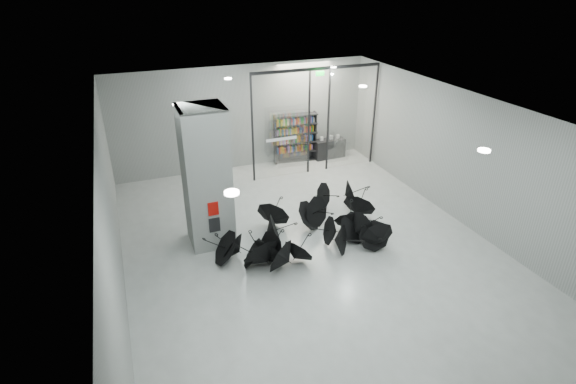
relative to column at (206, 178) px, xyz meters
name	(u,v)px	position (x,y,z in m)	size (l,w,h in m)	color
room	(322,163)	(2.50, -2.00, 0.84)	(14.00, 14.02, 4.01)	gray
column	(206,178)	(0.00, 0.00, 0.00)	(1.20, 1.20, 4.00)	slate
fire_cabinet	(213,209)	(0.00, -0.62, -0.65)	(0.28, 0.04, 0.38)	#A50A07
info_panel	(215,225)	(0.00, -0.62, -1.15)	(0.30, 0.03, 0.42)	black
exit_sign	(320,74)	(4.90, 3.30, 1.82)	(0.30, 0.06, 0.15)	#0CE533
glass_partition	(316,117)	(4.89, 3.50, 0.18)	(5.06, 0.08, 4.00)	silver
bookshelf	(295,138)	(4.56, 4.75, -1.01)	(1.80, 0.36, 1.98)	black
shop_counter	(329,148)	(6.02, 4.58, -1.60)	(1.32, 0.53, 0.79)	black
umbrella_cluster	(309,235)	(2.56, -1.23, -1.70)	(5.63, 4.19, 1.28)	black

